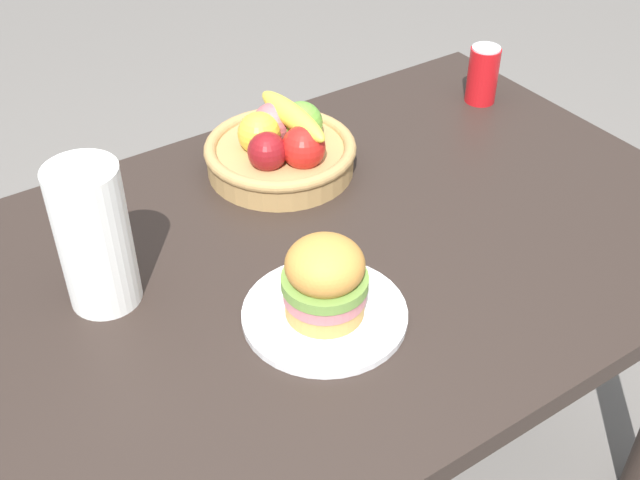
{
  "coord_description": "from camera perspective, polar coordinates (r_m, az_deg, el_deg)",
  "views": [
    {
      "loc": [
        -0.59,
        -0.87,
        1.6
      ],
      "look_at": [
        -0.04,
        -0.04,
        0.81
      ],
      "focal_mm": 44.59,
      "sensor_mm": 36.0,
      "label": 1
    }
  ],
  "objects": [
    {
      "name": "sandwich",
      "position": [
        1.17,
        0.35,
        -2.83
      ],
      "size": [
        0.13,
        0.13,
        0.13
      ],
      "color": "tan",
      "rests_on": "plate"
    },
    {
      "name": "soda_can",
      "position": [
        1.78,
        11.61,
        11.55
      ],
      "size": [
        0.07,
        0.07,
        0.13
      ],
      "color": "red",
      "rests_on": "dining_table"
    },
    {
      "name": "fruit_basket",
      "position": [
        1.51,
        -2.79,
        6.66
      ],
      "size": [
        0.29,
        0.29,
        0.14
      ],
      "color": "tan",
      "rests_on": "dining_table"
    },
    {
      "name": "plate",
      "position": [
        1.22,
        0.34,
        -5.34
      ],
      "size": [
        0.25,
        0.25,
        0.01
      ],
      "primitive_type": "cylinder",
      "color": "white",
      "rests_on": "dining_table"
    },
    {
      "name": "paper_towel_roll",
      "position": [
        1.22,
        -15.91,
        0.19
      ],
      "size": [
        0.11,
        0.11,
        0.24
      ],
      "primitive_type": "cylinder",
      "color": "white",
      "rests_on": "dining_table"
    },
    {
      "name": "dining_table",
      "position": [
        1.41,
        0.34,
        -3.7
      ],
      "size": [
        1.4,
        0.9,
        0.75
      ],
      "color": "#2D231E",
      "rests_on": "ground_plane"
    }
  ]
}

